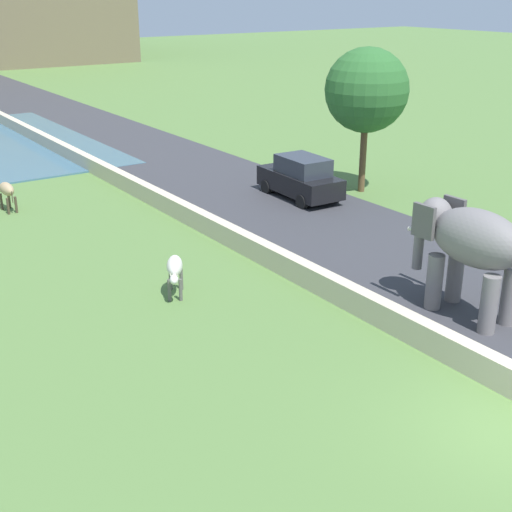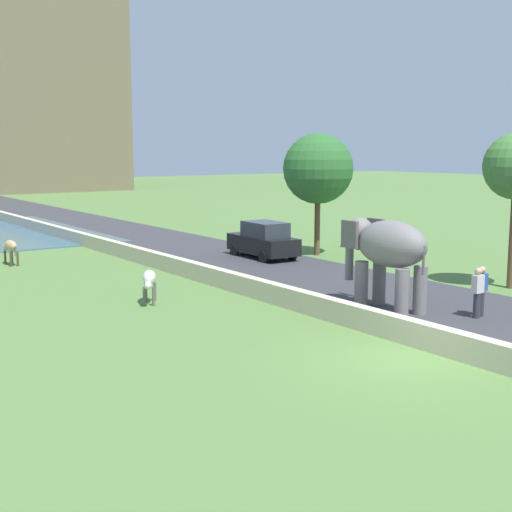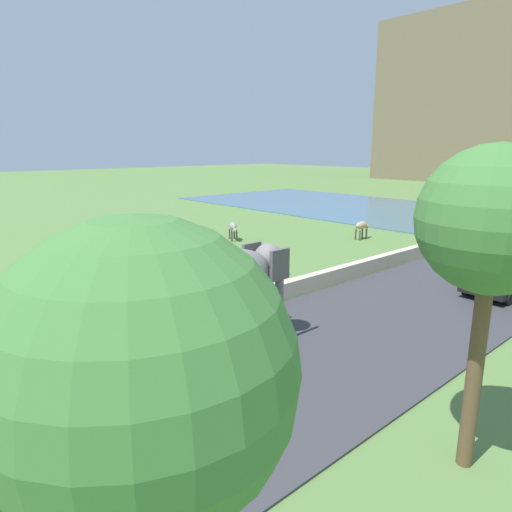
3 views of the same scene
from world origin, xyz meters
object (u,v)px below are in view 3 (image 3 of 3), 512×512
Objects in this scene: elephant at (238,281)px; cow_white at (250,257)px; cow_tan at (362,226)px; car_black at (504,273)px; cow_grey at (233,227)px; person_trailing at (198,364)px; person_beside_elephant at (209,367)px.

elephant is 2.54× the size of cow_white.
cow_tan is 1.02× the size of cow_white.
cow_tan is at bearing 153.73° from car_black.
cow_tan is at bearing 98.21° from cow_white.
cow_tan is at bearing 51.06° from cow_grey.
cow_grey is (-12.49, 9.84, -1.20)m from elephant.
person_beside_elephant is at bearing 17.41° from person_trailing.
person_trailing is (-0.31, -0.10, 0.00)m from person_beside_elephant.
car_black is 15.69m from cow_grey.
person_beside_elephant is 20.72m from cow_tan.
cow_grey is at bearing -175.46° from car_black.
car_black is 10.55m from cow_white.
elephant is 2.51× the size of cow_grey.
person_beside_elephant is 1.17× the size of cow_tan.
person_beside_elephant is 0.40× the size of car_black.
car_black is (1.35, 13.44, 0.03)m from person_beside_elephant.
cow_tan is (-10.46, 5.16, -0.06)m from car_black.
cow_grey is (-6.74, 4.44, 0.00)m from cow_white.
person_beside_elephant is (1.80, -2.36, -1.16)m from elephant.
elephant is at bearing -65.78° from cow_tan.
person_beside_elephant is 18.79m from cow_grey.
cow_white is at bearing -33.34° from cow_grey.
person_beside_elephant and person_trailing have the same top height.
car_black is at bearing 32.55° from cow_white.
elephant is at bearing -105.87° from car_black.
person_trailing is 1.17× the size of cow_tan.
elephant is at bearing -38.25° from cow_grey.
elephant is 0.85× the size of car_black.
person_trailing is at bearing -47.38° from cow_white.
person_trailing is 1.18× the size of cow_grey.
elephant is 11.58m from car_black.
cow_white is at bearing 136.73° from elephant.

